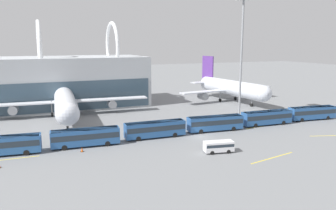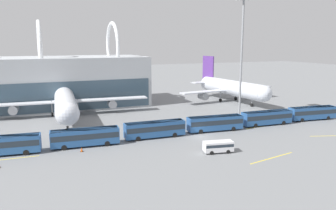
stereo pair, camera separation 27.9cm
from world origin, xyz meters
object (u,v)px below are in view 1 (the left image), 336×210
object	(u,v)px
traffic_cone_2	(82,150)
shuttle_bus_1	(86,136)
airliner_at_gate_near	(64,99)
shuttle_bus_2	(155,128)
shuttle_bus_5	(312,112)
floodlight_mast	(242,33)
airliner_at_gate_far	(230,87)
service_van_foreground	(219,146)
shuttle_bus_4	(267,117)
shuttle_bus_3	(215,122)
shuttle_bus_0	(2,145)

from	to	relation	value
traffic_cone_2	shuttle_bus_1	bearing A→B (deg)	68.62
airliner_at_gate_near	shuttle_bus_2	bearing A→B (deg)	32.06
shuttle_bus_5	floodlight_mast	world-z (taller)	floodlight_mast
airliner_at_gate_far	floodlight_mast	xyz separation A→B (m)	(-9.37, -19.14, 17.15)
service_van_foreground	floodlight_mast	size ratio (longest dim) A/B	0.18
shuttle_bus_4	shuttle_bus_5	size ratio (longest dim) A/B	0.99
airliner_at_gate_far	shuttle_bus_5	distance (m)	31.44
shuttle_bus_2	airliner_at_gate_near	bearing A→B (deg)	120.74
shuttle_bus_2	shuttle_bus_4	bearing A→B (deg)	1.70
shuttle_bus_1	floodlight_mast	xyz separation A→B (m)	(42.88, 11.88, 19.90)
airliner_at_gate_near	shuttle_bus_4	world-z (taller)	airliner_at_gate_near
shuttle_bus_2	shuttle_bus_3	xyz separation A→B (m)	(14.20, -0.23, 0.00)
traffic_cone_2	shuttle_bus_0	bearing A→B (deg)	165.63
shuttle_bus_3	floodlight_mast	size ratio (longest dim) A/B	0.42
shuttle_bus_3	service_van_foreground	xyz separation A→B (m)	(-6.93, -12.92, -0.74)
shuttle_bus_4	traffic_cone_2	distance (m)	43.88
shuttle_bus_3	floodlight_mast	distance (m)	27.26
traffic_cone_2	floodlight_mast	bearing A→B (deg)	18.58
shuttle_bus_5	service_van_foreground	bearing A→B (deg)	-153.84
shuttle_bus_3	shuttle_bus_2	bearing A→B (deg)	-175.56
shuttle_bus_1	shuttle_bus_4	xyz separation A→B (m)	(42.60, 0.13, 0.00)
airliner_at_gate_near	shuttle_bus_1	world-z (taller)	airliner_at_gate_near
shuttle_bus_0	shuttle_bus_3	distance (m)	42.60
floodlight_mast	shuttle_bus_1	bearing A→B (deg)	-164.52
airliner_at_gate_far	shuttle_bus_2	distance (m)	48.93
shuttle_bus_1	shuttle_bus_5	distance (m)	56.80
shuttle_bus_5	traffic_cone_2	size ratio (longest dim) A/B	16.00
shuttle_bus_0	traffic_cone_2	distance (m)	13.57
shuttle_bus_2	shuttle_bus_5	bearing A→B (deg)	1.74
shuttle_bus_0	shuttle_bus_5	size ratio (longest dim) A/B	1.00
airliner_at_gate_far	shuttle_bus_5	bearing A→B (deg)	2.47
airliner_at_gate_far	traffic_cone_2	distance (m)	63.42
shuttle_bus_4	shuttle_bus_5	xyz separation A→B (m)	(14.20, -0.10, 0.00)
shuttle_bus_3	airliner_at_gate_near	bearing A→B (deg)	141.55
shuttle_bus_1	shuttle_bus_0	bearing A→B (deg)	-177.47
airliner_at_gate_far	shuttle_bus_1	world-z (taller)	airliner_at_gate_far
airliner_at_gate_far	floodlight_mast	distance (m)	27.36
shuttle_bus_0	shuttle_bus_4	size ratio (longest dim) A/B	1.01
shuttle_bus_1	shuttle_bus_4	size ratio (longest dim) A/B	1.00
shuttle_bus_2	shuttle_bus_4	distance (m)	28.40
service_van_foreground	shuttle_bus_5	bearing A→B (deg)	-149.50
service_van_foreground	traffic_cone_2	distance (m)	24.68
airliner_at_gate_near	shuttle_bus_1	bearing A→B (deg)	5.64
shuttle_bus_1	service_van_foreground	xyz separation A→B (m)	(21.47, -12.77, -0.74)
airliner_at_gate_far	shuttle_bus_0	size ratio (longest dim) A/B	2.84
airliner_at_gate_near	service_van_foreground	bearing A→B (deg)	32.18
floodlight_mast	service_van_foreground	bearing A→B (deg)	-130.98
airliner_at_gate_far	shuttle_bus_1	distance (m)	60.83
service_van_foreground	shuttle_bus_1	bearing A→B (deg)	-20.18
shuttle_bus_2	floodlight_mast	xyz separation A→B (m)	(28.68, 11.49, 19.90)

